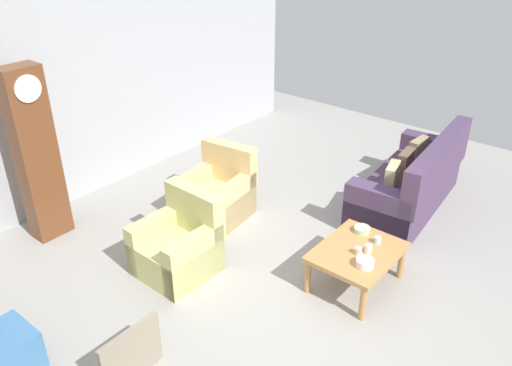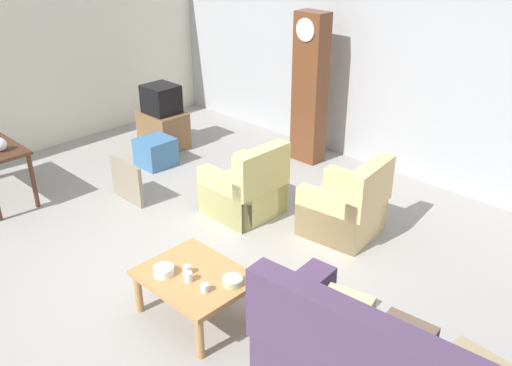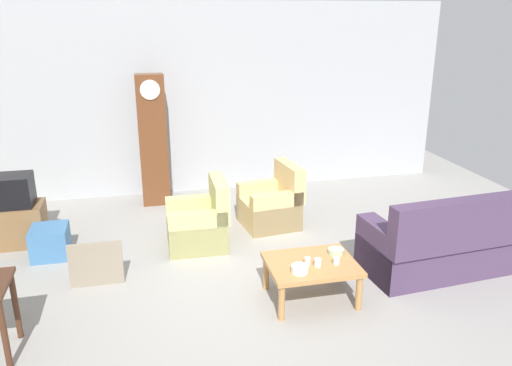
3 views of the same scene
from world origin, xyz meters
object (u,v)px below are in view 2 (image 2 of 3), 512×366
Objects in this scene: cup_white_porcelain at (188,277)px; cup_blue_rimmed at (205,288)px; tv_stand_cabinet at (164,130)px; storage_box_blue at (156,152)px; armchair_olive_near at (246,191)px; framed_picture_leaning at (127,182)px; armchair_olive_far at (346,209)px; tv_crt at (161,99)px; glass_dome_cloche at (0,144)px; coffee_table_wood at (195,280)px; cup_cream_tall at (187,270)px; grandfather_clock at (310,89)px; bowl_white_stacked at (164,271)px; bowl_shallow_green at (232,281)px.

cup_white_porcelain is 0.21m from cup_blue_rimmed.
storage_box_blue is at bearing -47.27° from tv_stand_cabinet.
armchair_olive_near is 1.53× the size of framed_picture_leaning.
cup_blue_rimmed is at bearing -86.55° from armchair_olive_far.
armchair_olive_near reaches higher than cup_blue_rimmed.
tv_crt is 1.85m from framed_picture_leaning.
framed_picture_leaning is at bearing -52.15° from tv_crt.
armchair_olive_far is at bearing -2.44° from tv_stand_cabinet.
glass_dome_cloche is (-0.91, -1.08, 0.56)m from framed_picture_leaning.
coffee_table_wood is at bearing -33.46° from tv_crt.
tv_stand_cabinet reaches higher than cup_cream_tall.
grandfather_clock is 23.83× the size of cup_white_porcelain.
glass_dome_cloche is at bearing -176.26° from cup_cream_tall.
grandfather_clock is 3.79m from cup_cream_tall.
cup_white_porcelain is (2.34, -0.94, 0.22)m from framed_picture_leaning.
armchair_olive_near is 1.00× the size of armchair_olive_far.
tv_crt is 5.41× the size of cup_white_porcelain.
framed_picture_leaning is (-0.79, -2.57, -0.80)m from grandfather_clock.
tv_crt is at bearing 0.00° from tv_stand_cabinet.
tv_stand_cabinet is 4.34m from cup_blue_rimmed.
cup_cream_tall is (-0.09, 0.06, -0.00)m from cup_white_porcelain.
cup_blue_rimmed is at bearing 11.56° from bowl_white_stacked.
tv_crt is 4.06m from cup_cream_tall.
tv_stand_cabinet reaches higher than coffee_table_wood.
cup_blue_rimmed is at bearing -32.76° from tv_crt.
storage_box_blue is at bearing 124.84° from framed_picture_leaning.
tv_crt is (-2.39, 0.61, 0.46)m from armchair_olive_near.
tv_stand_cabinet is 3.83× the size of bowl_shallow_green.
armchair_olive_near is 0.44× the size of grandfather_clock.
glass_dome_cloche is at bearing -175.67° from coffee_table_wood.
cup_blue_rimmed is at bearing -30.10° from storage_box_blue.
bowl_white_stacked reaches higher than coffee_table_wood.
armchair_olive_near is 2.47m from tv_stand_cabinet.
armchair_olive_near is 1.92× the size of tv_crt.
armchair_olive_near is 2.95m from glass_dome_cloche.
tv_crt is at bearing 150.51° from bowl_shallow_green.
bowl_shallow_green is (3.55, 0.38, -0.35)m from glass_dome_cloche.
bowl_shallow_green is at bearing 23.96° from cup_cream_tall.
bowl_shallow_green is at bearing 31.66° from bowl_white_stacked.
coffee_table_wood is 2.02× the size of storage_box_blue.
bowl_white_stacked is at bearing -69.89° from grandfather_clock.
framed_picture_leaning is at bearing -148.39° from armchair_olive_near.
armchair_olive_far is 1.53× the size of framed_picture_leaning.
coffee_table_wood is 5.32× the size of bowl_white_stacked.
tv_stand_cabinet is at bearing 0.00° from tv_crt.
armchair_olive_far is 2.15m from cup_cream_tall.
armchair_olive_far is 3.52m from tv_stand_cabinet.
tv_stand_cabinet is 0.49m from tv_crt.
storage_box_blue is 5.37× the size of cup_white_porcelain.
framed_picture_leaning is at bearing 165.07° from bowl_shallow_green.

